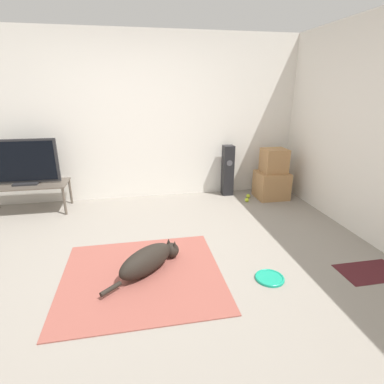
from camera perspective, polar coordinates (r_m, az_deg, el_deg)
The scene contains 13 objects.
ground_plane at distance 3.26m, azimuth -8.16°, elevation -13.10°, with size 12.00×12.00×0.00m, color gray.
wall_back at distance 4.88m, azimuth -10.21°, elevation 13.54°, with size 8.00×0.06×2.55m.
area_rug at distance 3.06m, azimuth -9.44°, elevation -15.46°, with size 1.53×1.39×0.01m.
dog at distance 3.04m, azimuth -8.26°, elevation -12.65°, with size 0.77×0.68×0.27m.
frisbee at distance 3.07m, azimuth 14.57°, elevation -15.55°, with size 0.28×0.28×0.03m.
cardboard_box_lower at distance 5.11m, azimuth 14.88°, elevation 1.30°, with size 0.49×0.45×0.43m.
cardboard_box_upper at distance 5.03m, azimuth 15.38°, elevation 5.79°, with size 0.38×0.34×0.38m.
floor_speaker at distance 5.07m, azimuth 6.81°, elevation 4.09°, with size 0.17×0.18×0.84m.
tv_stand at distance 4.94m, azimuth -28.87°, elevation 0.86°, with size 1.12×0.51×0.42m.
tv at distance 4.85m, azimuth -29.54°, elevation 4.92°, with size 0.95×0.20×0.65m.
tennis_ball_by_boxes at distance 5.07m, azimuth 10.65°, elevation -0.74°, with size 0.07×0.07×0.07m.
tennis_ball_near_speaker at distance 4.88m, azimuth 10.41°, elevation -1.49°, with size 0.07×0.07×0.07m.
door_mat at distance 3.55m, azimuth 30.78°, elevation -12.92°, with size 0.61×0.37×0.01m.
Camera 1 is at (-0.07, -2.76, 1.73)m, focal length 28.00 mm.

